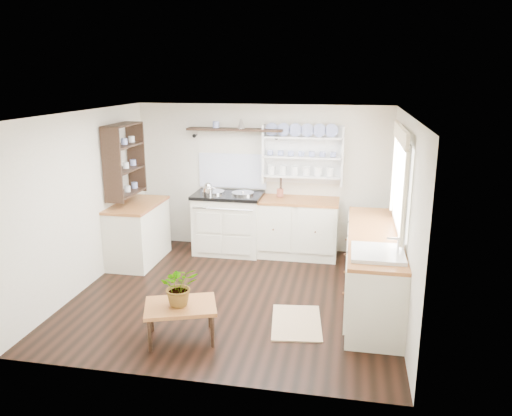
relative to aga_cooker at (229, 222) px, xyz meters
name	(u,v)px	position (x,y,z in m)	size (l,w,h in m)	color
floor	(235,295)	(0.47, -1.57, -0.48)	(4.00, 3.80, 0.01)	black
wall_back	(262,178)	(0.47, 0.33, 0.67)	(4.00, 0.02, 2.30)	beige
wall_right	(403,217)	(2.47, -1.57, 0.67)	(0.02, 3.80, 2.30)	beige
wall_left	(85,201)	(-1.53, -1.57, 0.67)	(0.02, 3.80, 2.30)	beige
ceiling	(233,113)	(0.47, -1.57, 1.82)	(4.00, 3.80, 0.01)	white
window	(400,179)	(2.42, -1.42, 1.08)	(0.08, 1.55, 1.22)	white
aga_cooker	(229,222)	(0.00, 0.00, 0.00)	(1.06, 0.74, 0.98)	silver
back_cabinets	(296,227)	(1.07, 0.03, -0.02)	(1.27, 0.63, 0.90)	silver
right_cabinets	(373,268)	(2.17, -1.47, -0.02)	(0.62, 2.43, 0.90)	silver
belfast_sink	(377,264)	(2.17, -2.22, 0.32)	(0.55, 0.60, 0.45)	white
left_cabinets	(138,232)	(-1.23, -0.67, -0.02)	(0.62, 1.13, 0.90)	silver
plate_rack	(303,154)	(1.12, 0.29, 1.07)	(1.20, 0.22, 0.90)	white
high_shelf	(235,130)	(0.07, 0.21, 1.43)	(1.50, 0.29, 0.16)	black
left_shelving	(124,160)	(-1.37, -0.67, 1.07)	(0.28, 0.80, 1.05)	black
kettle	(208,189)	(-0.28, -0.12, 0.55)	(0.16, 0.16, 0.20)	silver
utensil_crock	(280,193)	(0.80, 0.11, 0.49)	(0.10, 0.10, 0.12)	#9A4D38
center_table	(181,309)	(0.16, -2.76, -0.13)	(0.87, 0.74, 0.40)	brown
potted_plant	(180,286)	(0.16, -2.76, 0.13)	(0.39, 0.34, 0.43)	#3F7233
floor_rug	(296,322)	(1.33, -2.18, -0.48)	(0.55, 0.85, 0.02)	#987558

